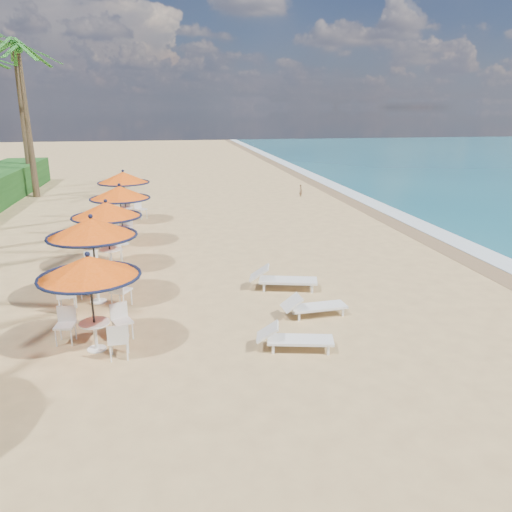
# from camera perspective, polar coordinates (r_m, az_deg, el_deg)

# --- Properties ---
(ground) EXTENTS (160.00, 160.00, 0.00)m
(ground) POSITION_cam_1_polar(r_m,az_deg,el_deg) (12.79, 4.15, -9.29)
(ground) COLOR tan
(ground) RESTS_ON ground
(foam_strip) EXTENTS (1.20, 140.00, 0.04)m
(foam_strip) POSITION_cam_1_polar(r_m,az_deg,el_deg) (25.05, 19.35, 2.80)
(foam_strip) COLOR white
(foam_strip) RESTS_ON ground
(wetsand_band) EXTENTS (1.40, 140.00, 0.02)m
(wetsand_band) POSITION_cam_1_polar(r_m,az_deg,el_deg) (24.62, 17.52, 2.74)
(wetsand_band) COLOR olive
(wetsand_band) RESTS_ON ground
(station_0) EXTENTS (2.35, 2.35, 2.45)m
(station_0) POSITION_cam_1_polar(r_m,az_deg,el_deg) (12.12, -18.35, -2.47)
(station_0) COLOR black
(station_0) RESTS_ON ground
(station_1) EXTENTS (2.57, 2.57, 2.68)m
(station_1) POSITION_cam_1_polar(r_m,az_deg,el_deg) (15.08, -18.33, 1.88)
(station_1) COLOR black
(station_1) RESTS_ON ground
(station_2) EXTENTS (2.44, 2.44, 2.54)m
(station_2) POSITION_cam_1_polar(r_m,az_deg,el_deg) (18.25, -16.78, 4.40)
(station_2) COLOR black
(station_2) RESTS_ON ground
(station_3) EXTENTS (2.48, 2.58, 2.59)m
(station_3) POSITION_cam_1_polar(r_m,az_deg,el_deg) (21.56, -15.41, 6.19)
(station_3) COLOR black
(station_3) RESTS_ON ground
(station_4) EXTENTS (2.54, 2.54, 2.65)m
(station_4) POSITION_cam_1_polar(r_m,az_deg,el_deg) (25.86, -14.85, 7.98)
(station_4) COLOR black
(station_4) RESTS_ON ground
(lounger_near) EXTENTS (1.91, 0.96, 0.66)m
(lounger_near) POSITION_cam_1_polar(r_m,az_deg,el_deg) (12.07, 4.17, -9.32)
(lounger_near) COLOR white
(lounger_near) RESTS_ON ground
(lounger_mid) EXTENTS (1.87, 0.71, 0.65)m
(lounger_mid) POSITION_cam_1_polar(r_m,az_deg,el_deg) (13.97, 6.40, -5.67)
(lounger_mid) COLOR white
(lounger_mid) RESTS_ON ground
(lounger_far) EXTENTS (2.24, 1.18, 0.77)m
(lounger_far) POSITION_cam_1_polar(r_m,az_deg,el_deg) (15.89, 2.88, -2.59)
(lounger_far) COLOR white
(lounger_far) RESTS_ON ground
(palm_6) EXTENTS (5.00, 5.00, 9.23)m
(palm_6) POSITION_cam_1_polar(r_m,az_deg,el_deg) (35.32, -25.42, 19.75)
(palm_6) COLOR brown
(palm_6) RESTS_ON ground
(palm_7) EXTENTS (5.00, 5.00, 9.80)m
(palm_7) POSITION_cam_1_polar(r_m,az_deg,el_deg) (38.89, -25.89, 20.07)
(palm_7) COLOR brown
(palm_7) RESTS_ON ground
(person) EXTENTS (0.21, 0.32, 0.86)m
(person) POSITION_cam_1_polar(r_m,az_deg,el_deg) (32.73, 5.15, 7.51)
(person) COLOR #926C4A
(person) RESTS_ON ground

